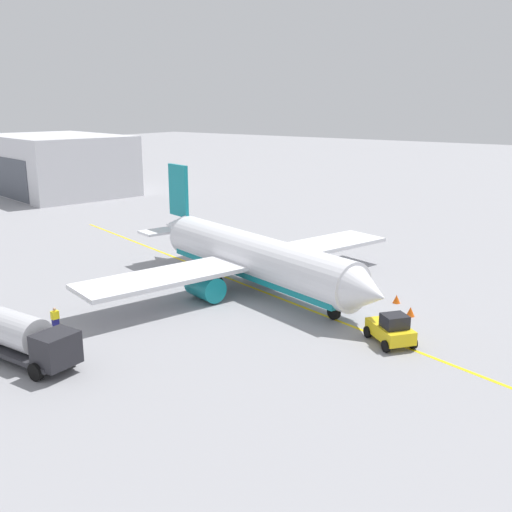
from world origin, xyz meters
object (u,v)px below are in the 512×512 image
at_px(refueling_worker, 55,319).
at_px(fuel_tanker, 17,335).
at_px(pushback_tug, 391,329).
at_px(airplane, 253,258).
at_px(safety_cone_wingtip, 397,299).
at_px(safety_cone_nose, 410,312).

bearing_deg(refueling_worker, fuel_tanker, -61.46).
xyz_separation_m(fuel_tanker, pushback_tug, (18.11, 16.36, -0.71)).
xyz_separation_m(airplane, fuel_tanker, (-3.17, -20.89, -1.03)).
distance_m(fuel_tanker, pushback_tug, 24.42).
bearing_deg(safety_cone_wingtip, pushback_tug, -69.75).
bearing_deg(fuel_tanker, pushback_tug, 42.10).
bearing_deg(refueling_worker, airplane, 71.10).
distance_m(airplane, refueling_worker, 17.44).
relative_size(pushback_tug, safety_cone_wingtip, 5.89).
bearing_deg(pushback_tug, fuel_tanker, -137.90).
xyz_separation_m(fuel_tanker, safety_cone_wingtip, (15.12, 24.47, -1.37)).
relative_size(refueling_worker, safety_cone_nose, 2.31).
relative_size(fuel_tanker, safety_cone_wingtip, 14.20).
xyz_separation_m(pushback_tug, refueling_worker, (-20.56, -11.87, -0.19)).
relative_size(airplane, pushback_tug, 7.66).
relative_size(fuel_tanker, refueling_worker, 5.77).
distance_m(refueling_worker, safety_cone_nose, 26.46).
bearing_deg(fuel_tanker, refueling_worker, 118.54).
bearing_deg(refueling_worker, safety_cone_nose, 42.02).
relative_size(safety_cone_nose, safety_cone_wingtip, 1.07).
relative_size(airplane, safety_cone_nose, 42.36).
height_order(airplane, safety_cone_wingtip, airplane).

